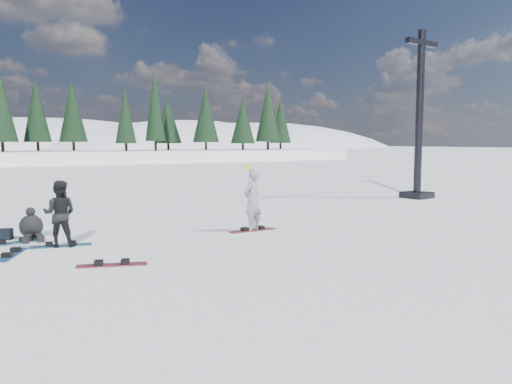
% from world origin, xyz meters
% --- Properties ---
extents(ground, '(420.00, 420.00, 0.00)m').
position_xyz_m(ground, '(0.00, 0.00, 0.00)').
color(ground, white).
rests_on(ground, ground).
extents(lift_tower, '(2.18, 1.31, 7.88)m').
position_xyz_m(lift_tower, '(12.91, 4.51, 3.21)').
color(lift_tower, black).
rests_on(lift_tower, ground).
extents(snowboarder_woman, '(0.81, 0.70, 2.04)m').
position_xyz_m(snowboarder_woman, '(1.69, 0.69, 0.95)').
color(snowboarder_woman, gray).
rests_on(snowboarder_woman, ground).
extents(snowboarder_man, '(1.02, 0.93, 1.72)m').
position_xyz_m(snowboarder_man, '(-3.72, 1.20, 0.86)').
color(snowboarder_man, black).
rests_on(snowboarder_man, ground).
extents(seated_rider, '(0.69, 1.08, 0.88)m').
position_xyz_m(seated_rider, '(-4.26, 2.69, 0.34)').
color(seated_rider, black).
rests_on(seated_rider, ground).
extents(gear_bag, '(0.53, 0.45, 0.30)m').
position_xyz_m(gear_bag, '(-4.96, 2.94, 0.15)').
color(gear_bag, black).
rests_on(gear_bag, ground).
extents(snowboard_woman, '(1.50, 0.29, 0.03)m').
position_xyz_m(snowboard_woman, '(1.69, 0.69, 0.01)').
color(snowboard_woman, maroon).
rests_on(snowboard_woman, ground).
extents(snowboard_man, '(1.53, 0.53, 0.03)m').
position_xyz_m(snowboard_man, '(-3.72, 1.20, 0.01)').
color(snowboard_man, '#1A6B90').
rests_on(snowboard_man, ground).
extents(snowboard_loose_c, '(1.52, 0.61, 0.03)m').
position_xyz_m(snowboard_loose_c, '(-4.78, 2.26, 0.01)').
color(snowboard_loose_c, '#17697F').
rests_on(snowboard_loose_c, ground).
extents(snowboard_loose_a, '(0.85, 1.49, 0.03)m').
position_xyz_m(snowboard_loose_a, '(-4.91, 0.69, 0.01)').
color(snowboard_loose_a, '#1B4C97').
rests_on(snowboard_loose_a, ground).
extents(snowboard_loose_b, '(1.51, 0.74, 0.03)m').
position_xyz_m(snowboard_loose_b, '(-3.07, -1.48, 0.01)').
color(snowboard_loose_b, maroon).
rests_on(snowboard_loose_b, ground).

